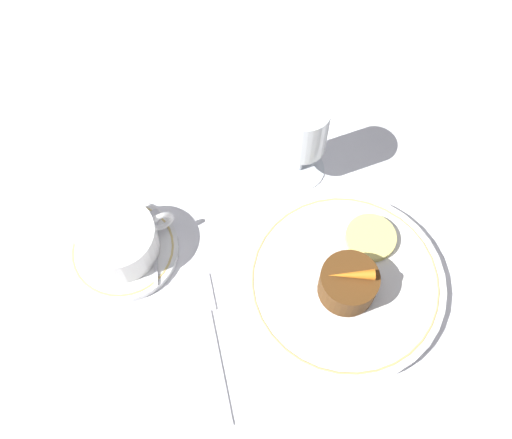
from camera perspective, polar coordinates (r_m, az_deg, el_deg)
ground_plane at (r=0.79m, az=7.61°, el=-4.83°), size 3.00×3.00×0.00m
dinner_plate at (r=0.77m, az=8.43°, el=-5.91°), size 0.25×0.25×0.01m
saucer at (r=0.80m, az=-12.50°, el=-2.82°), size 0.14×0.14×0.01m
coffee_cup at (r=0.78m, az=-12.94°, el=-1.89°), size 0.13×0.10×0.05m
spoon at (r=0.80m, az=-9.56°, el=-1.63°), size 0.05×0.11×0.00m
wine_glass at (r=0.78m, az=4.54°, el=8.21°), size 0.07×0.07×0.14m
fork at (r=0.75m, az=-4.29°, el=-10.32°), size 0.06×0.19×0.01m
dessert_cake at (r=0.74m, az=8.76°, el=-6.06°), size 0.07×0.07×0.04m
carrot_garnish at (r=0.72m, az=9.08°, el=-5.24°), size 0.06×0.03×0.01m
pineapple_slice at (r=0.79m, az=10.86°, el=-1.71°), size 0.07×0.07×0.01m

